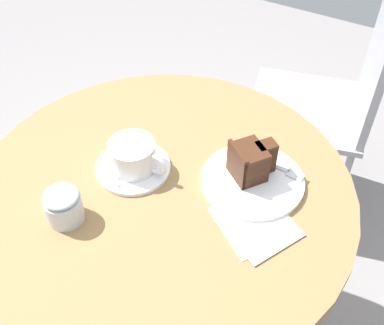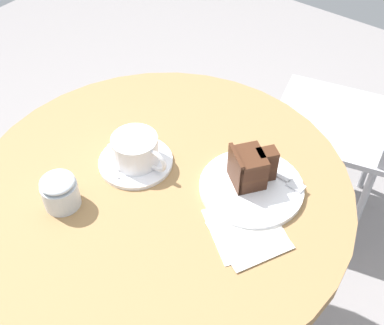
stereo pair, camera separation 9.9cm
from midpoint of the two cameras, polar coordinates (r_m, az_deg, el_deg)
name	(u,v)px [view 1 (the left image)]	position (r m, az deg, el deg)	size (l,w,h in m)	color
cafe_table	(164,221)	(1.09, -5.92, -7.03)	(0.80, 0.80, 0.71)	olive
saucer	(133,167)	(1.04, -9.69, -0.73)	(0.16, 0.16, 0.01)	white
coffee_cup	(133,155)	(1.02, -9.74, 0.73)	(0.13, 0.10, 0.06)	white
teaspoon	(110,163)	(1.05, -12.38, -0.25)	(0.09, 0.07, 0.00)	silver
cake_plate	(252,181)	(1.00, 4.40, -2.32)	(0.21, 0.21, 0.01)	white
cake_slice	(251,161)	(0.98, 4.11, -0.01)	(0.09, 0.10, 0.08)	#422619
fork	(280,168)	(1.02, 7.67, -0.82)	(0.14, 0.02, 0.00)	silver
napkin	(257,224)	(0.94, 4.70, -7.49)	(0.19, 0.19, 0.00)	silver
cafe_chair	(337,94)	(1.64, 15.14, 7.71)	(0.46, 0.46, 0.84)	#9E9EA3
sugar_pot	(63,205)	(0.96, -17.91, -5.03)	(0.07, 0.07, 0.07)	silver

